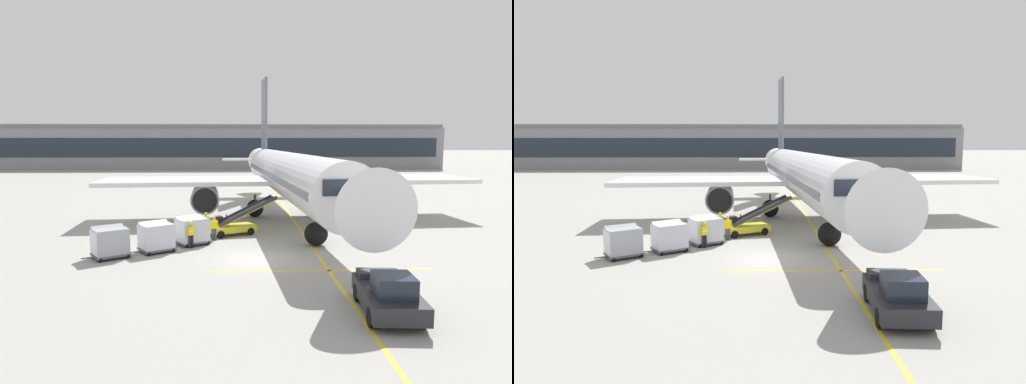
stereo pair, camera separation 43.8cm
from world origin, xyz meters
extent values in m
plane|color=#9E9B93|center=(0.00, 0.00, 0.00)|extent=(600.00, 600.00, 0.00)
cylinder|color=white|center=(3.52, 13.09, 4.00)|extent=(6.00, 33.12, 3.85)
cube|color=slate|center=(3.52, 13.09, 4.00)|extent=(5.95, 31.81, 0.46)
cone|color=white|center=(4.73, -5.26, 4.00)|extent=(3.90, 4.08, 3.66)
cone|color=white|center=(2.24, 32.60, 4.29)|extent=(3.67, 6.36, 3.27)
cube|color=white|center=(-5.10, 13.35, 3.42)|extent=(16.05, 7.60, 0.36)
cylinder|color=#93969E|center=(-3.87, 12.77, 2.05)|extent=(2.66, 4.43, 2.39)
cylinder|color=black|center=(-3.73, 10.59, 2.05)|extent=(2.03, 0.25, 2.03)
cube|color=white|center=(12.05, 14.48, 3.42)|extent=(16.05, 7.60, 0.36)
cylinder|color=#93969E|center=(10.90, 13.74, 2.05)|extent=(2.66, 4.43, 2.39)
cylinder|color=black|center=(11.04, 11.56, 2.05)|extent=(2.03, 0.25, 2.03)
cube|color=slate|center=(2.34, 31.07, 9.71)|extent=(0.54, 3.96, 9.88)
cube|color=white|center=(2.36, 30.76, 4.58)|extent=(10.79, 3.33, 0.20)
cube|color=#1E2633|center=(4.55, -2.58, 4.58)|extent=(2.80, 1.90, 0.85)
cylinder|color=#47474C|center=(4.17, 3.23, 1.43)|extent=(0.22, 0.22, 1.29)
sphere|color=black|center=(4.17, 3.23, 0.79)|extent=(1.58, 1.58, 1.58)
cylinder|color=#47474C|center=(0.54, 14.55, 1.43)|extent=(0.22, 0.22, 1.29)
sphere|color=black|center=(0.54, 14.55, 0.79)|extent=(1.58, 1.58, 1.58)
cylinder|color=#47474C|center=(6.30, 14.93, 1.43)|extent=(0.22, 0.22, 1.29)
sphere|color=black|center=(6.30, 14.93, 0.79)|extent=(1.58, 1.58, 1.58)
cube|color=gold|center=(-1.48, 6.78, 0.50)|extent=(3.76, 2.90, 0.44)
cube|color=black|center=(-2.48, 6.70, 1.07)|extent=(0.78, 0.76, 0.70)
cylinder|color=#333338|center=(-1.87, 6.99, 1.12)|extent=(0.08, 0.08, 0.80)
cube|color=gold|center=(-0.36, 7.31, 1.64)|extent=(4.83, 2.91, 1.99)
cube|color=black|center=(-0.36, 7.31, 1.73)|extent=(4.65, 2.73, 1.84)
cube|color=#333338|center=(-0.17, 6.91, 1.76)|extent=(4.41, 2.13, 2.03)
cube|color=#333338|center=(-0.55, 7.70, 1.76)|extent=(4.41, 2.13, 2.03)
cylinder|color=black|center=(-0.09, 6.62, 0.28)|extent=(0.59, 0.42, 0.56)
cylinder|color=black|center=(-0.72, 7.95, 0.28)|extent=(0.59, 0.42, 0.56)
cylinder|color=black|center=(-2.25, 5.60, 0.28)|extent=(0.59, 0.42, 0.56)
cylinder|color=black|center=(-2.87, 6.93, 0.28)|extent=(0.59, 0.42, 0.56)
cube|color=#515156|center=(-4.07, 3.83, 0.21)|extent=(2.55, 2.43, 0.12)
cylinder|color=#4C4C51|center=(-5.20, 3.10, 0.20)|extent=(0.63, 0.44, 0.07)
cube|color=silver|center=(-4.07, 3.83, 1.02)|extent=(2.41, 2.29, 1.50)
cube|color=silver|center=(-4.29, 4.18, 1.54)|extent=(2.00, 1.69, 0.74)
cube|color=silver|center=(-4.88, 3.31, 1.02)|extent=(0.80, 1.23, 1.38)
sphere|color=black|center=(-5.11, 3.97, 0.15)|extent=(0.30, 0.30, 0.30)
sphere|color=black|center=(-4.37, 2.83, 0.15)|extent=(0.30, 0.30, 0.30)
sphere|color=black|center=(-3.76, 4.84, 0.15)|extent=(0.30, 0.30, 0.30)
sphere|color=black|center=(-3.03, 3.69, 0.15)|extent=(0.30, 0.30, 0.30)
cube|color=#515156|center=(-6.11, 1.95, 0.21)|extent=(2.55, 2.43, 0.12)
cylinder|color=#4C4C51|center=(-7.24, 1.22, 0.20)|extent=(0.63, 0.44, 0.07)
cube|color=silver|center=(-6.11, 1.95, 1.02)|extent=(2.41, 2.29, 1.50)
cube|color=silver|center=(-6.33, 2.30, 1.54)|extent=(2.00, 1.69, 0.74)
cube|color=silver|center=(-6.92, 1.43, 1.02)|extent=(0.80, 1.23, 1.38)
sphere|color=black|center=(-7.15, 2.09, 0.15)|extent=(0.30, 0.30, 0.30)
sphere|color=black|center=(-6.41, 0.95, 0.15)|extent=(0.30, 0.30, 0.30)
sphere|color=black|center=(-5.81, 2.96, 0.15)|extent=(0.30, 0.30, 0.30)
sphere|color=black|center=(-5.07, 1.81, 0.15)|extent=(0.30, 0.30, 0.30)
cube|color=#515156|center=(-8.58, 0.62, 0.21)|extent=(2.55, 2.43, 0.12)
cylinder|color=#4C4C51|center=(-9.72, -0.11, 0.20)|extent=(0.63, 0.44, 0.07)
cube|color=#9EA3AD|center=(-8.58, 0.62, 1.02)|extent=(2.41, 2.29, 1.50)
cube|color=#9EA3AD|center=(-8.81, 0.97, 1.54)|extent=(2.00, 1.69, 0.74)
cube|color=silver|center=(-9.40, 0.10, 1.02)|extent=(0.80, 1.23, 1.38)
sphere|color=black|center=(-9.63, 0.76, 0.15)|extent=(0.30, 0.30, 0.30)
sphere|color=black|center=(-8.89, -0.38, 0.15)|extent=(0.30, 0.30, 0.30)
sphere|color=black|center=(-8.28, 1.63, 0.15)|extent=(0.30, 0.30, 0.30)
sphere|color=black|center=(-7.54, 0.48, 0.15)|extent=(0.30, 0.30, 0.30)
cube|color=#232328|center=(5.02, -8.43, 0.68)|extent=(2.43, 4.55, 0.70)
cube|color=#1E2633|center=(4.96, -9.20, 1.43)|extent=(1.58, 1.65, 0.80)
cube|color=#28282D|center=(5.15, -6.79, 1.15)|extent=(1.85, 1.10, 0.24)
cylinder|color=black|center=(6.05, -7.14, 0.38)|extent=(0.34, 0.78, 0.76)
cylinder|color=black|center=(4.21, -7.00, 0.38)|extent=(0.34, 0.78, 0.76)
cylinder|color=black|center=(5.84, -9.86, 0.38)|extent=(0.34, 0.78, 0.76)
cylinder|color=black|center=(4.00, -9.72, 0.38)|extent=(0.34, 0.78, 0.76)
cylinder|color=#333847|center=(-2.77, 5.01, 0.43)|extent=(0.15, 0.15, 0.86)
cylinder|color=#333847|center=(-2.59, 5.01, 0.43)|extent=(0.15, 0.15, 0.86)
cube|color=yellow|center=(-2.68, 5.01, 1.15)|extent=(0.39, 0.25, 0.58)
cube|color=white|center=(-2.67, 5.14, 1.15)|extent=(0.34, 0.02, 0.08)
sphere|color=tan|center=(-2.68, 5.01, 1.56)|extent=(0.21, 0.21, 0.21)
sphere|color=yellow|center=(-2.68, 5.01, 1.63)|extent=(0.23, 0.23, 0.23)
cylinder|color=yellow|center=(-2.92, 5.02, 1.10)|extent=(0.09, 0.09, 0.56)
cylinder|color=yellow|center=(-2.44, 5.00, 1.10)|extent=(0.09, 0.09, 0.56)
cylinder|color=black|center=(-3.97, 2.87, 0.43)|extent=(0.15, 0.15, 0.86)
cylinder|color=black|center=(-4.13, 2.78, 0.43)|extent=(0.15, 0.15, 0.86)
cube|color=yellow|center=(-4.05, 2.82, 1.15)|extent=(0.45, 0.39, 0.58)
cube|color=white|center=(-3.99, 2.71, 1.15)|extent=(0.30, 0.17, 0.08)
sphere|color=tan|center=(-4.05, 2.82, 1.56)|extent=(0.21, 0.21, 0.21)
sphere|color=yellow|center=(-4.05, 2.82, 1.63)|extent=(0.23, 0.23, 0.23)
cylinder|color=yellow|center=(-3.84, 2.94, 1.10)|extent=(0.09, 0.09, 0.56)
cylinder|color=yellow|center=(-4.26, 2.71, 1.10)|extent=(0.09, 0.09, 0.56)
cylinder|color=#514C42|center=(-4.11, 4.21, 0.43)|extent=(0.15, 0.15, 0.86)
cylinder|color=#514C42|center=(-3.96, 4.30, 0.43)|extent=(0.15, 0.15, 0.86)
cube|color=yellow|center=(-4.04, 4.26, 1.15)|extent=(0.45, 0.41, 0.58)
cube|color=white|center=(-4.10, 4.36, 1.15)|extent=(0.29, 0.19, 0.08)
sphere|color=beige|center=(-4.04, 4.26, 1.56)|extent=(0.21, 0.21, 0.21)
sphere|color=yellow|center=(-4.04, 4.26, 1.63)|extent=(0.23, 0.23, 0.23)
cylinder|color=yellow|center=(-4.24, 4.13, 1.10)|extent=(0.09, 0.09, 0.56)
cylinder|color=yellow|center=(-3.83, 4.38, 1.10)|extent=(0.09, 0.09, 0.56)
cylinder|color=#333847|center=(-3.31, 6.64, 0.43)|extent=(0.15, 0.15, 0.86)
cylinder|color=#333847|center=(-3.38, 6.48, 0.43)|extent=(0.15, 0.15, 0.86)
cube|color=yellow|center=(-3.34, 6.56, 1.15)|extent=(0.36, 0.44, 0.58)
cube|color=white|center=(-3.23, 6.51, 1.15)|extent=(0.14, 0.32, 0.08)
sphere|color=tan|center=(-3.34, 6.56, 1.56)|extent=(0.21, 0.21, 0.21)
sphere|color=yellow|center=(-3.34, 6.56, 1.63)|extent=(0.23, 0.23, 0.23)
cylinder|color=yellow|center=(-3.25, 6.78, 1.10)|extent=(0.09, 0.09, 0.56)
cylinder|color=yellow|center=(-3.43, 6.34, 1.10)|extent=(0.09, 0.09, 0.56)
cube|color=black|center=(-2.87, 10.85, 0.03)|extent=(0.53, 0.53, 0.05)
cone|color=orange|center=(-2.87, 10.85, 0.33)|extent=(0.42, 0.42, 0.56)
cylinder|color=white|center=(-2.87, 10.85, 0.36)|extent=(0.23, 0.23, 0.07)
cube|color=black|center=(-4.91, 10.63, 0.03)|extent=(0.61, 0.61, 0.05)
cone|color=orange|center=(-4.91, 10.63, 0.37)|extent=(0.49, 0.49, 0.65)
cylinder|color=white|center=(-4.91, 10.63, 0.41)|extent=(0.27, 0.27, 0.08)
cube|color=black|center=(-2.60, 11.54, 0.03)|extent=(0.53, 0.53, 0.05)
cone|color=orange|center=(-2.60, 11.54, 0.33)|extent=(0.42, 0.42, 0.56)
cylinder|color=white|center=(-2.60, 11.54, 0.36)|extent=(0.23, 0.23, 0.07)
cube|color=yellow|center=(3.87, 13.09, 0.00)|extent=(0.20, 110.00, 0.01)
cube|color=yellow|center=(3.52, -2.49, 0.00)|extent=(12.00, 0.20, 0.01)
cube|color=gray|center=(-13.56, 88.42, 5.06)|extent=(125.21, 15.71, 10.13)
cube|color=#1E2633|center=(-13.56, 80.52, 5.32)|extent=(121.45, 0.10, 4.56)
cube|color=slate|center=(-13.56, 86.85, 10.48)|extent=(123.95, 13.36, 0.70)
camera|label=1|loc=(-0.96, -25.33, 6.92)|focal=30.96mm
camera|label=2|loc=(-0.53, -25.34, 6.92)|focal=30.96mm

